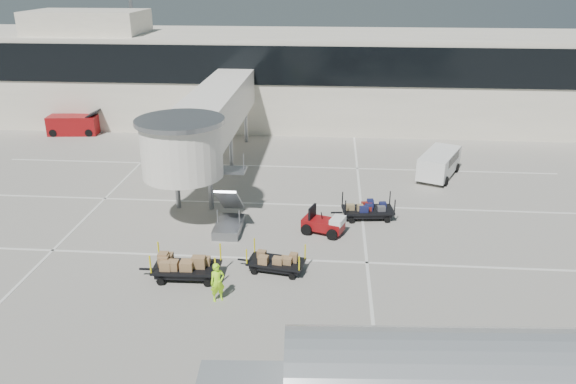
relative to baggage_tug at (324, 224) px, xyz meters
name	(u,v)px	position (x,y,z in m)	size (l,w,h in m)	color
ground	(239,279)	(-3.82, -5.19, -0.54)	(140.00, 140.00, 0.00)	#A8A396
lane_markings	(253,201)	(-4.49, 4.15, -0.53)	(40.00, 30.00, 0.02)	silver
terminal	(286,76)	(-4.17, 24.75, 3.57)	(64.00, 12.11, 15.20)	silver
jet_bridge	(207,121)	(-7.79, 7.08, 3.75)	(5.70, 20.40, 6.03)	white
baggage_tug	(324,224)	(0.00, 0.00, 0.00)	(2.47, 2.03, 1.47)	maroon
suitcase_cart	(366,210)	(2.36, 2.14, -0.02)	(3.65, 1.79, 1.40)	black
box_cart_near	(277,261)	(-2.17, -4.30, -0.04)	(3.33, 1.77, 1.28)	black
box_cart_far	(186,267)	(-6.28, -5.37, 0.07)	(3.81, 1.62, 1.48)	black
ground_worker	(218,282)	(-4.45, -7.06, 0.36)	(0.65, 0.43, 1.78)	#A8FF1A
minivan	(440,162)	(7.75, 9.72, 0.51)	(3.59, 4.96, 1.75)	white
belt_loader	(74,125)	(-22.09, 17.97, 0.28)	(4.59, 2.16, 2.14)	maroon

